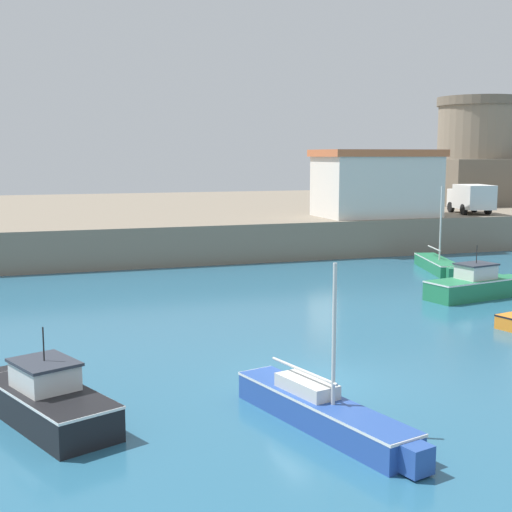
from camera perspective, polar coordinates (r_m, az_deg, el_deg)
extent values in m
plane|color=#28607F|center=(22.54, 4.76, -9.94)|extent=(200.00, 200.00, 0.00)
cube|color=gray|center=(64.04, -10.62, 2.86)|extent=(120.00, 40.00, 2.53)
cube|color=#284C9E|center=(18.84, 5.24, -12.42)|extent=(2.70, 6.28, 0.76)
cube|color=#284C9E|center=(16.55, 12.75, -15.59)|extent=(0.74, 0.66, 0.64)
cube|color=white|center=(18.72, 5.25, -11.44)|extent=(2.73, 6.35, 0.07)
cylinder|color=silver|center=(17.84, 6.26, -6.27)|extent=(0.10, 0.10, 3.60)
cylinder|color=silver|center=(19.12, 3.81, -9.15)|extent=(0.80, 2.72, 0.08)
cube|color=silver|center=(19.11, 4.09, -10.32)|extent=(1.25, 2.00, 0.36)
cube|color=black|center=(30.97, 19.04, -4.71)|extent=(0.24, 0.24, 0.36)
cube|color=#237A4C|center=(44.46, 14.28, -0.69)|extent=(2.75, 5.75, 0.73)
cube|color=#237A4C|center=(41.55, 15.51, -1.34)|extent=(0.84, 0.75, 0.62)
cube|color=white|center=(44.42, 14.30, -0.28)|extent=(2.78, 5.81, 0.07)
cylinder|color=silver|center=(43.76, 14.56, 2.53)|extent=(0.10, 0.10, 4.38)
cylinder|color=silver|center=(45.00, 14.07, 0.60)|extent=(0.76, 2.45, 0.08)
cube|color=#237A4C|center=(36.43, 16.87, -2.52)|extent=(5.03, 2.66, 0.95)
cube|color=#237A4C|center=(38.47, 19.72, -2.09)|extent=(0.95, 1.09, 0.81)
cube|color=white|center=(36.35, 16.90, -1.84)|extent=(5.08, 2.68, 0.07)
cube|color=silver|center=(36.46, 17.18, -1.22)|extent=(1.90, 1.61, 0.68)
cube|color=#2D333D|center=(36.40, 17.21, -0.62)|extent=(2.06, 1.72, 0.08)
cylinder|color=black|center=(36.34, 17.24, 0.14)|extent=(0.04, 0.04, 0.90)
cube|color=black|center=(19.69, -16.16, -11.53)|extent=(3.41, 4.95, 0.93)
cube|color=black|center=(22.06, -19.19, -9.52)|extent=(1.19, 1.09, 0.79)
cube|color=white|center=(19.56, -16.20, -10.36)|extent=(3.44, 5.00, 0.07)
cube|color=silver|center=(19.65, -16.54, -9.17)|extent=(1.83, 2.00, 0.65)
cube|color=#2D333D|center=(19.54, -16.58, -8.14)|extent=(1.97, 2.16, 0.08)
cylinder|color=black|center=(19.41, -16.64, -6.75)|extent=(0.04, 0.04, 0.90)
cube|color=#685E4F|center=(69.94, 17.18, 5.78)|extent=(11.82, 11.82, 4.05)
cylinder|color=gray|center=(69.90, 17.26, 7.75)|extent=(7.23, 7.23, 8.87)
cylinder|color=#685E4F|center=(70.07, 17.43, 11.70)|extent=(7.59, 7.59, 0.80)
cube|color=silver|center=(52.44, 9.59, 5.50)|extent=(8.23, 5.09, 4.30)
cube|color=#C1663D|center=(52.39, 9.65, 8.12)|extent=(8.64, 5.35, 0.50)
cube|color=silver|center=(55.98, 17.05, 4.54)|extent=(2.64, 3.52, 1.80)
cube|color=silver|center=(57.86, 16.19, 4.48)|extent=(2.20, 1.63, 1.40)
cube|color=#334756|center=(58.26, 16.01, 4.71)|extent=(1.79, 0.44, 0.70)
cylinder|color=black|center=(57.43, 15.33, 3.79)|extent=(0.42, 0.84, 0.80)
cylinder|color=black|center=(58.21, 17.05, 3.78)|extent=(0.42, 0.84, 0.80)
cylinder|color=black|center=(55.28, 16.29, 3.60)|extent=(0.42, 0.84, 0.80)
cylinder|color=black|center=(56.09, 18.07, 3.58)|extent=(0.42, 0.84, 0.80)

